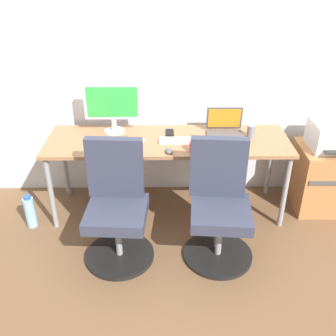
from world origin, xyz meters
The scene contains 17 objects.
ground_plane centered at (0.00, 0.00, 0.00)m, with size 5.28×5.28×0.00m, color brown.
back_wall centered at (0.00, 0.39, 1.30)m, with size 4.40×0.04×2.60m, color silver.
desk centered at (0.00, 0.00, 0.65)m, with size 2.05×0.62×0.71m.
office_chair_left centered at (-0.39, -0.58, 0.42)m, with size 0.54×0.54×0.94m.
office_chair_right centered at (0.38, -0.58, 0.42)m, with size 0.54×0.54×0.94m.
side_cabinet centered at (1.42, 0.05, 0.30)m, with size 0.51×0.49×0.60m.
printer centered at (1.42, 0.05, 0.72)m, with size 0.38×0.40×0.24m.
water_bottle_on_floor centered at (-1.19, -0.25, 0.15)m, with size 0.09×0.09×0.31m.
desktop_monitor centered at (-0.47, 0.17, 0.96)m, with size 0.48×0.18×0.43m.
open_laptop centered at (0.49, 0.10, 0.77)m, with size 0.31×0.26×0.23m.
keyboard_by_monitor centered at (-0.51, -0.03, 0.72)m, with size 0.34×0.12×0.02m, color #2D2D2D.
keyboard_by_laptop centered at (0.10, -0.04, 0.72)m, with size 0.34×0.12×0.02m, color #B7B7B7.
mouse_by_monitor centered at (0.01, -0.24, 0.73)m, with size 0.06×0.10×0.03m, color #515156.
mouse_by_laptop centered at (-0.22, -0.05, 0.73)m, with size 0.06×0.10×0.03m, color silver.
coffee_mug centered at (0.21, -0.23, 0.76)m, with size 0.08×0.08×0.09m, color red.
pen_cup centered at (0.71, 0.04, 0.76)m, with size 0.07×0.07×0.10m, color slate.
phone_near_laptop centered at (0.02, 0.13, 0.72)m, with size 0.07×0.14×0.01m, color black.
Camera 1 is at (-0.03, -3.00, 2.13)m, focal length 42.00 mm.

